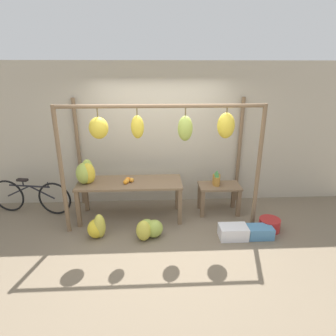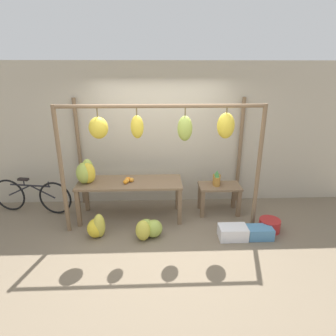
{
  "view_description": "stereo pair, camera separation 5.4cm",
  "coord_description": "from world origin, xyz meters",
  "px_view_note": "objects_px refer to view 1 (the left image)",
  "views": [
    {
      "loc": [
        -0.11,
        -4.02,
        2.64
      ],
      "look_at": [
        0.13,
        0.72,
        0.97
      ],
      "focal_mm": 30.0,
      "sensor_mm": 36.0,
      "label": 1
    },
    {
      "loc": [
        -0.05,
        -4.02,
        2.64
      ],
      "look_at": [
        0.13,
        0.72,
        0.97
      ],
      "focal_mm": 30.0,
      "sensor_mm": 36.0,
      "label": 2
    }
  ],
  "objects_px": {
    "orange_pile": "(128,180)",
    "banana_pile_ground_left": "(98,227)",
    "pineapple_cluster": "(217,179)",
    "banana_pile_ground_right": "(148,229)",
    "banana_pile_on_table": "(87,173)",
    "blue_bucket": "(269,224)",
    "fruit_crate_purple": "(260,232)",
    "fruit_crate_white": "(233,232)",
    "parked_bicycle": "(31,196)"
  },
  "relations": [
    {
      "from": "banana_pile_ground_right",
      "to": "fruit_crate_white",
      "type": "xyz_separation_m",
      "value": [
        1.4,
        -0.09,
        -0.05
      ]
    },
    {
      "from": "pineapple_cluster",
      "to": "blue_bucket",
      "type": "distance_m",
      "value": 1.23
    },
    {
      "from": "parked_bicycle",
      "to": "banana_pile_ground_right",
      "type": "bearing_deg",
      "value": -23.22
    },
    {
      "from": "blue_bucket",
      "to": "fruit_crate_purple",
      "type": "height_order",
      "value": "blue_bucket"
    },
    {
      "from": "fruit_crate_white",
      "to": "blue_bucket",
      "type": "relative_size",
      "value": 1.28
    },
    {
      "from": "banana_pile_ground_right",
      "to": "fruit_crate_purple",
      "type": "bearing_deg",
      "value": -2.69
    },
    {
      "from": "pineapple_cluster",
      "to": "blue_bucket",
      "type": "height_order",
      "value": "pineapple_cluster"
    },
    {
      "from": "banana_pile_on_table",
      "to": "parked_bicycle",
      "type": "xyz_separation_m",
      "value": [
        -1.17,
        0.29,
        -0.57
      ]
    },
    {
      "from": "fruit_crate_white",
      "to": "parked_bicycle",
      "type": "xyz_separation_m",
      "value": [
        -3.66,
        1.06,
        0.23
      ]
    },
    {
      "from": "orange_pile",
      "to": "banana_pile_ground_left",
      "type": "bearing_deg",
      "value": -126.92
    },
    {
      "from": "fruit_crate_purple",
      "to": "blue_bucket",
      "type": "bearing_deg",
      "value": 40.53
    },
    {
      "from": "banana_pile_ground_right",
      "to": "blue_bucket",
      "type": "height_order",
      "value": "banana_pile_ground_right"
    },
    {
      "from": "banana_pile_ground_left",
      "to": "banana_pile_ground_right",
      "type": "relative_size",
      "value": 0.85
    },
    {
      "from": "fruit_crate_purple",
      "to": "fruit_crate_white",
      "type": "bearing_deg",
      "value": -179.84
    },
    {
      "from": "pineapple_cluster",
      "to": "banana_pile_ground_right",
      "type": "distance_m",
      "value": 1.63
    },
    {
      "from": "fruit_crate_purple",
      "to": "pineapple_cluster",
      "type": "bearing_deg",
      "value": 121.07
    },
    {
      "from": "orange_pile",
      "to": "banana_pile_ground_right",
      "type": "relative_size",
      "value": 0.44
    },
    {
      "from": "banana_pile_on_table",
      "to": "fruit_crate_purple",
      "type": "distance_m",
      "value": 3.14
    },
    {
      "from": "orange_pile",
      "to": "pineapple_cluster",
      "type": "bearing_deg",
      "value": 6.0
    },
    {
      "from": "banana_pile_on_table",
      "to": "fruit_crate_purple",
      "type": "relative_size",
      "value": 1.05
    },
    {
      "from": "parked_bicycle",
      "to": "fruit_crate_purple",
      "type": "xyz_separation_m",
      "value": [
        4.1,
        -1.06,
        -0.25
      ]
    },
    {
      "from": "blue_bucket",
      "to": "fruit_crate_purple",
      "type": "relative_size",
      "value": 0.87
    },
    {
      "from": "blue_bucket",
      "to": "banana_pile_ground_left",
      "type": "bearing_deg",
      "value": -178.38
    },
    {
      "from": "banana_pile_on_table",
      "to": "banana_pile_ground_left",
      "type": "relative_size",
      "value": 1.01
    },
    {
      "from": "orange_pile",
      "to": "banana_pile_ground_right",
      "type": "distance_m",
      "value": 0.97
    },
    {
      "from": "pineapple_cluster",
      "to": "fruit_crate_purple",
      "type": "bearing_deg",
      "value": -58.93
    },
    {
      "from": "banana_pile_ground_left",
      "to": "blue_bucket",
      "type": "xyz_separation_m",
      "value": [
        2.93,
        0.08,
        -0.08
      ]
    },
    {
      "from": "orange_pile",
      "to": "pineapple_cluster",
      "type": "relative_size",
      "value": 0.71
    },
    {
      "from": "orange_pile",
      "to": "pineapple_cluster",
      "type": "distance_m",
      "value": 1.66
    },
    {
      "from": "banana_pile_ground_left",
      "to": "banana_pile_ground_right",
      "type": "height_order",
      "value": "banana_pile_ground_left"
    },
    {
      "from": "orange_pile",
      "to": "blue_bucket",
      "type": "height_order",
      "value": "orange_pile"
    },
    {
      "from": "banana_pile_ground_left",
      "to": "parked_bicycle",
      "type": "xyz_separation_m",
      "value": [
        -1.42,
        0.93,
        0.16
      ]
    },
    {
      "from": "pineapple_cluster",
      "to": "banana_pile_ground_right",
      "type": "bearing_deg",
      "value": -146.81
    },
    {
      "from": "banana_pile_on_table",
      "to": "parked_bicycle",
      "type": "relative_size",
      "value": 0.27
    },
    {
      "from": "banana_pile_on_table",
      "to": "pineapple_cluster",
      "type": "distance_m",
      "value": 2.39
    },
    {
      "from": "banana_pile_on_table",
      "to": "orange_pile",
      "type": "bearing_deg",
      "value": -0.6
    },
    {
      "from": "banana_pile_on_table",
      "to": "banana_pile_ground_right",
      "type": "distance_m",
      "value": 1.49
    },
    {
      "from": "pineapple_cluster",
      "to": "banana_pile_ground_left",
      "type": "bearing_deg",
      "value": -159.34
    },
    {
      "from": "parked_bicycle",
      "to": "fruit_crate_purple",
      "type": "bearing_deg",
      "value": -14.43
    },
    {
      "from": "banana_pile_ground_left",
      "to": "fruit_crate_purple",
      "type": "distance_m",
      "value": 2.69
    },
    {
      "from": "banana_pile_ground_right",
      "to": "fruit_crate_white",
      "type": "distance_m",
      "value": 1.4
    },
    {
      "from": "pineapple_cluster",
      "to": "parked_bicycle",
      "type": "xyz_separation_m",
      "value": [
        -3.55,
        0.13,
        -0.35
      ]
    },
    {
      "from": "banana_pile_on_table",
      "to": "orange_pile",
      "type": "xyz_separation_m",
      "value": [
        0.72,
        -0.01,
        -0.15
      ]
    },
    {
      "from": "banana_pile_ground_right",
      "to": "fruit_crate_purple",
      "type": "height_order",
      "value": "banana_pile_ground_right"
    },
    {
      "from": "banana_pile_on_table",
      "to": "banana_pile_ground_right",
      "type": "xyz_separation_m",
      "value": [
        1.09,
        -0.68,
        -0.76
      ]
    },
    {
      "from": "fruit_crate_white",
      "to": "banana_pile_on_table",
      "type": "bearing_deg",
      "value": 162.93
    },
    {
      "from": "banana_pile_on_table",
      "to": "blue_bucket",
      "type": "distance_m",
      "value": 3.33
    },
    {
      "from": "pineapple_cluster",
      "to": "fruit_crate_white",
      "type": "relative_size",
      "value": 0.68
    },
    {
      "from": "parked_bicycle",
      "to": "fruit_crate_purple",
      "type": "distance_m",
      "value": 4.25
    },
    {
      "from": "banana_pile_ground_right",
      "to": "blue_bucket",
      "type": "xyz_separation_m",
      "value": [
        2.09,
        0.12,
        -0.05
      ]
    }
  ]
}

